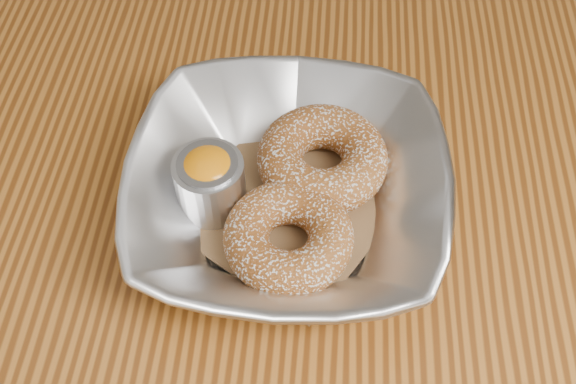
# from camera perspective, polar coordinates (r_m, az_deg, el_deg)

# --- Properties ---
(table) EXTENTS (1.20, 0.80, 0.75)m
(table) POSITION_cam_1_polar(r_m,az_deg,el_deg) (0.63, -2.86, -6.17)
(table) COLOR brown
(table) RESTS_ON ground_plane
(serving_bowl) EXTENTS (0.24, 0.24, 0.06)m
(serving_bowl) POSITION_cam_1_polar(r_m,az_deg,el_deg) (0.51, 0.00, -0.01)
(serving_bowl) COLOR silver
(serving_bowl) RESTS_ON table
(parchment) EXTENTS (0.20, 0.20, 0.00)m
(parchment) POSITION_cam_1_polar(r_m,az_deg,el_deg) (0.53, -0.00, -1.34)
(parchment) COLOR brown
(parchment) RESTS_ON table
(donut_back) EXTENTS (0.11, 0.11, 0.04)m
(donut_back) POSITION_cam_1_polar(r_m,az_deg,el_deg) (0.54, 2.93, 2.87)
(donut_back) COLOR brown
(donut_back) RESTS_ON parchment
(donut_front) EXTENTS (0.13, 0.13, 0.03)m
(donut_front) POSITION_cam_1_polar(r_m,az_deg,el_deg) (0.49, 0.05, -3.83)
(donut_front) COLOR brown
(donut_front) RESTS_ON parchment
(ramekin) EXTENTS (0.05, 0.05, 0.06)m
(ramekin) POSITION_cam_1_polar(r_m,az_deg,el_deg) (0.52, -6.63, 0.92)
(ramekin) COLOR silver
(ramekin) RESTS_ON table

